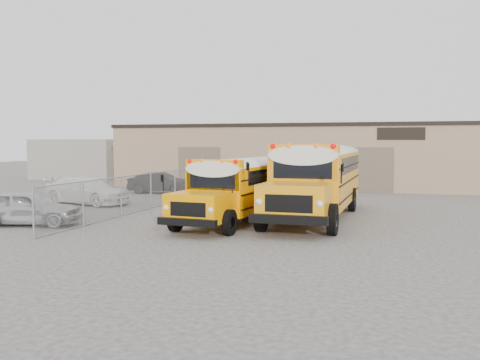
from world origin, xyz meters
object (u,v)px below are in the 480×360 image
(school_bus_left, at_px, (281,176))
(car_white, at_px, (87,190))
(school_bus_right, at_px, (337,168))
(tarp_bundle, at_px, (258,203))
(car_silver, at_px, (28,208))
(car_dark, at_px, (161,183))

(school_bus_left, xyz_separation_m, car_white, (-10.20, -2.27, -0.83))
(school_bus_right, height_order, tarp_bundle, school_bus_right)
(tarp_bundle, distance_m, car_white, 11.15)
(car_silver, bearing_deg, school_bus_right, -54.47)
(school_bus_left, xyz_separation_m, tarp_bundle, (0.32, -5.95, -0.79))
(school_bus_left, relative_size, school_bus_right, 0.83)
(school_bus_right, relative_size, tarp_bundle, 7.47)
(car_silver, bearing_deg, car_white, 1.23)
(school_bus_left, distance_m, tarp_bundle, 6.02)
(tarp_bundle, distance_m, car_silver, 9.27)
(school_bus_right, bearing_deg, car_white, -157.12)
(car_silver, relative_size, car_dark, 0.99)
(school_bus_left, bearing_deg, tarp_bundle, -86.94)
(school_bus_left, height_order, car_silver, school_bus_left)
(school_bus_right, height_order, car_white, school_bus_right)
(tarp_bundle, xyz_separation_m, car_dark, (-9.30, 10.41, -0.08))
(tarp_bundle, bearing_deg, school_bus_right, 76.16)
(school_bus_right, xyz_separation_m, tarp_bundle, (-2.23, -9.07, -1.13))
(school_bus_left, relative_size, car_silver, 2.26)
(school_bus_right, xyz_separation_m, car_white, (-12.76, -5.38, -1.17))
(car_white, relative_size, car_dark, 1.21)
(school_bus_right, distance_m, car_dark, 11.67)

